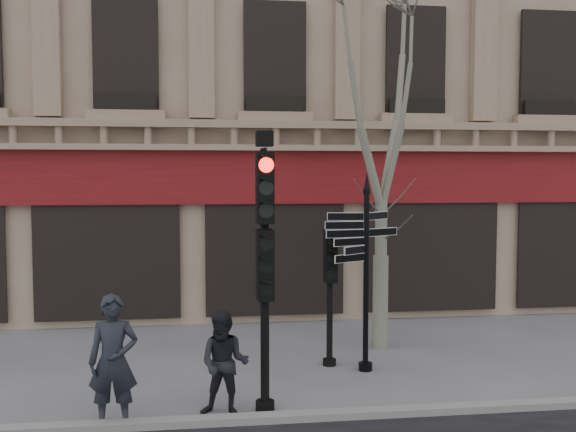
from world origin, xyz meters
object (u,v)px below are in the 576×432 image
traffic_signal_main (265,236)px  plane_tree (382,93)px  pedestrian_a (113,362)px  pedestrian_b (225,364)px  fingerpost (366,238)px  traffic_signal_secondary (330,271)px

traffic_signal_main → plane_tree: size_ratio=0.57×
pedestrian_a → pedestrian_b: (1.61, 0.26, -0.17)m
traffic_signal_main → pedestrian_a: size_ratio=2.22×
pedestrian_a → plane_tree: bearing=36.5°
traffic_signal_main → fingerpost: bearing=39.1°
fingerpost → traffic_signal_main: size_ratio=0.86×
traffic_signal_main → plane_tree: 5.00m
traffic_signal_main → pedestrian_a: (-2.23, -0.36, -1.76)m
traffic_signal_main → traffic_signal_secondary: bearing=54.5°
fingerpost → traffic_signal_secondary: fingerpost is taller
plane_tree → pedestrian_b: (-3.37, -3.37, -4.54)m
traffic_signal_main → pedestrian_b: 2.03m
pedestrian_a → traffic_signal_secondary: bearing=35.3°
traffic_signal_secondary → traffic_signal_main: bearing=-122.5°
traffic_signal_secondary → pedestrian_a: size_ratio=1.35×
traffic_signal_secondary → pedestrian_b: bearing=-131.2°
plane_tree → pedestrian_a: bearing=-143.9°
traffic_signal_secondary → pedestrian_a: (-3.69, -2.56, -0.86)m
traffic_signal_main → pedestrian_a: bearing=-172.9°
pedestrian_b → pedestrian_a: bearing=-155.4°
fingerpost → traffic_signal_main: bearing=-154.2°
traffic_signal_secondary → pedestrian_b: size_ratio=1.64×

